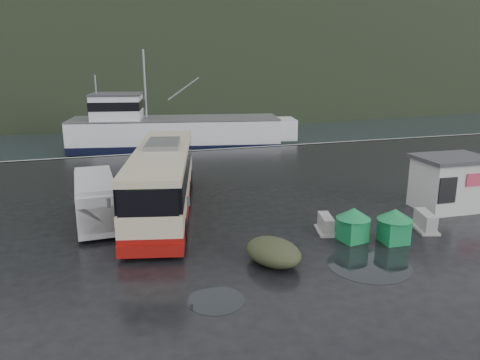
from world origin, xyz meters
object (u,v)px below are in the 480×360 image
object	(u,v)px
jersey_barrier_b	(424,230)
white_van	(98,223)
dome_tent	(273,264)
waste_bin_right	(352,240)
fishing_trawler	(176,136)
jersey_barrier_a	(326,232)
ticket_kiosk	(446,208)
coach_bus	(164,211)
waste_bin_left	(393,242)

from	to	relation	value
jersey_barrier_b	white_van	bearing A→B (deg)	159.58
dome_tent	waste_bin_right	bearing A→B (deg)	16.01
waste_bin_right	fishing_trawler	size ratio (longest dim) A/B	0.06
fishing_trawler	dome_tent	bearing A→B (deg)	-81.69
jersey_barrier_a	white_van	bearing A→B (deg)	156.66
ticket_kiosk	fishing_trawler	distance (m)	29.60
ticket_kiosk	waste_bin_right	bearing A→B (deg)	-158.79
dome_tent	jersey_barrier_b	world-z (taller)	dome_tent
coach_bus	fishing_trawler	size ratio (longest dim) A/B	0.51
waste_bin_right	jersey_barrier_b	size ratio (longest dim) A/B	0.89
dome_tent	ticket_kiosk	bearing A→B (deg)	18.10
white_van	dome_tent	bearing A→B (deg)	-48.36
waste_bin_left	ticket_kiosk	distance (m)	6.47
dome_tent	fishing_trawler	size ratio (longest dim) A/B	0.10
waste_bin_left	jersey_barrier_b	xyz separation A→B (m)	(2.35, 0.89, 0.00)
jersey_barrier_b	ticket_kiosk	bearing A→B (deg)	35.80
waste_bin_right	fishing_trawler	xyz separation A→B (m)	(-2.91, 30.34, 0.00)
coach_bus	jersey_barrier_b	world-z (taller)	coach_bus
waste_bin_right	ticket_kiosk	size ratio (longest dim) A/B	0.42
waste_bin_right	waste_bin_left	bearing A→B (deg)	-22.90
jersey_barrier_a	jersey_barrier_b	bearing A→B (deg)	-13.57
white_van	fishing_trawler	bearing A→B (deg)	69.93
white_van	jersey_barrier_a	world-z (taller)	white_van
coach_bus	dome_tent	size ratio (longest dim) A/B	4.98
jersey_barrier_a	fishing_trawler	size ratio (longest dim) A/B	0.06
dome_tent	ticket_kiosk	world-z (taller)	ticket_kiosk
waste_bin_right	jersey_barrier_b	xyz separation A→B (m)	(4.00, 0.19, 0.00)
jersey_barrier_a	jersey_barrier_b	world-z (taller)	jersey_barrier_b
coach_bus	jersey_barrier_a	xyz separation A→B (m)	(6.85, -5.24, 0.00)
white_van	jersey_barrier_b	world-z (taller)	white_van
waste_bin_left	dome_tent	xyz separation A→B (m)	(-5.89, -0.52, 0.00)
coach_bus	white_van	world-z (taller)	coach_bus
white_van	waste_bin_left	bearing A→B (deg)	-29.24
waste_bin_left	jersey_barrier_b	bearing A→B (deg)	20.69
waste_bin_left	fishing_trawler	distance (m)	31.37
dome_tent	jersey_barrier_a	world-z (taller)	dome_tent
coach_bus	jersey_barrier_a	bearing A→B (deg)	-24.47
waste_bin_left	fishing_trawler	bearing A→B (deg)	98.35
waste_bin_left	waste_bin_right	bearing A→B (deg)	157.10
ticket_kiosk	fishing_trawler	xyz separation A→B (m)	(-10.16, 27.80, 0.00)
coach_bus	jersey_barrier_a	world-z (taller)	coach_bus
jersey_barrier_a	jersey_barrier_b	size ratio (longest dim) A/B	0.92
white_van	fishing_trawler	distance (m)	25.86
ticket_kiosk	jersey_barrier_a	xyz separation A→B (m)	(-7.89, -1.23, 0.00)
white_van	jersey_barrier_b	bearing A→B (deg)	-22.51
waste_bin_right	ticket_kiosk	world-z (taller)	ticket_kiosk
white_van	fishing_trawler	world-z (taller)	fishing_trawler
waste_bin_right	dome_tent	bearing A→B (deg)	-163.99
coach_bus	dome_tent	world-z (taller)	coach_bus
white_van	ticket_kiosk	bearing A→B (deg)	-12.08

